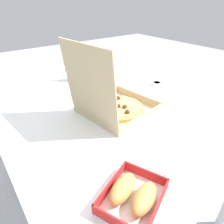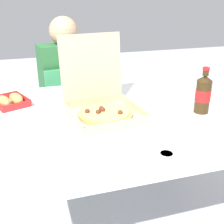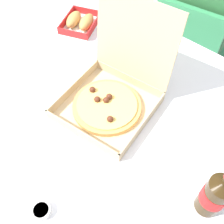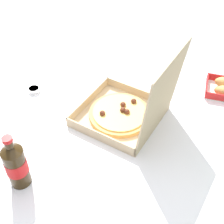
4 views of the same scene
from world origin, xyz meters
TOP-DOWN VIEW (x-y plane):
  - ground_plane at (0.00, 0.00)m, footprint 10.00×10.00m
  - dining_table at (0.00, 0.00)m, footprint 1.28×1.04m
  - pizza_box_open at (-0.07, 0.01)m, footprint 0.36×0.39m
  - cola_bottle at (0.40, -0.10)m, footprint 0.07×0.07m
  - paper_menu at (0.23, -0.28)m, footprint 0.26×0.23m
  - dipping_sauce_cup at (0.05, -0.44)m, footprint 0.06×0.06m

SIDE VIEW (x-z plane):
  - ground_plane at x=0.00m, z-range 0.00..0.00m
  - dining_table at x=0.00m, z-range 0.30..1.06m
  - paper_menu at x=0.23m, z-range 0.75..0.76m
  - dipping_sauce_cup at x=0.05m, z-range 0.75..0.77m
  - pizza_box_open at x=-0.07m, z-range 0.62..0.99m
  - cola_bottle at x=0.40m, z-range 0.73..0.96m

